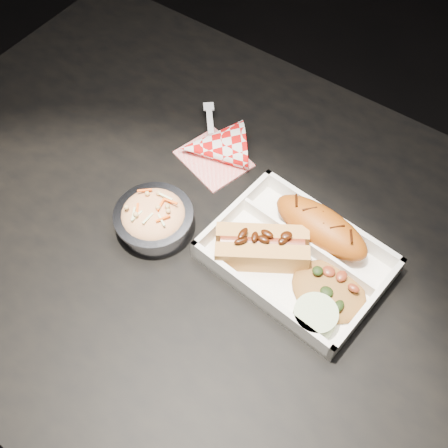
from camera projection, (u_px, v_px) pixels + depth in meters
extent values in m
cube|color=black|center=(224.00, 395.00, 1.50)|extent=(4.00, 4.00, 0.05)
cube|color=black|center=(224.00, 246.00, 0.86)|extent=(1.20, 0.80, 0.03)
cylinder|color=black|center=(133.00, 128.00, 1.51)|extent=(0.05, 0.05, 0.72)
cube|color=white|center=(295.00, 263.00, 0.82)|extent=(0.27, 0.20, 0.01)
cube|color=white|center=(331.00, 221.00, 0.85)|extent=(0.25, 0.03, 0.04)
cube|color=white|center=(259.00, 298.00, 0.78)|extent=(0.25, 0.03, 0.04)
cube|color=white|center=(233.00, 213.00, 0.86)|extent=(0.03, 0.18, 0.04)
cube|color=white|center=(367.00, 308.00, 0.77)|extent=(0.03, 0.18, 0.04)
cube|color=white|center=(307.00, 247.00, 0.82)|extent=(0.23, 0.03, 0.03)
ellipsoid|color=#9D4A0F|center=(321.00, 227.00, 0.82)|extent=(0.16, 0.08, 0.05)
cube|color=#C38742|center=(262.00, 258.00, 0.80)|extent=(0.13, 0.09, 0.04)
cube|color=#C38742|center=(262.00, 238.00, 0.82)|extent=(0.13, 0.09, 0.04)
cylinder|color=maroon|center=(262.00, 245.00, 0.80)|extent=(0.12, 0.09, 0.03)
ellipsoid|color=#97622C|center=(330.00, 287.00, 0.78)|extent=(0.12, 0.10, 0.03)
cylinder|color=#AFC494|center=(315.00, 317.00, 0.76)|extent=(0.06, 0.06, 0.03)
cylinder|color=silver|center=(155.00, 222.00, 0.85)|extent=(0.11, 0.11, 0.04)
cylinder|color=silver|center=(153.00, 215.00, 0.83)|extent=(0.12, 0.12, 0.01)
ellipsoid|color=#CBBE8F|center=(153.00, 215.00, 0.83)|extent=(0.10, 0.10, 0.04)
cube|color=red|center=(214.00, 159.00, 0.94)|extent=(0.13, 0.12, 0.00)
cone|color=red|center=(212.00, 147.00, 0.93)|extent=(0.15, 0.15, 0.10)
cube|color=white|center=(210.00, 121.00, 0.96)|extent=(0.05, 0.05, 0.00)
cube|color=white|center=(209.00, 107.00, 0.98)|extent=(0.03, 0.03, 0.00)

